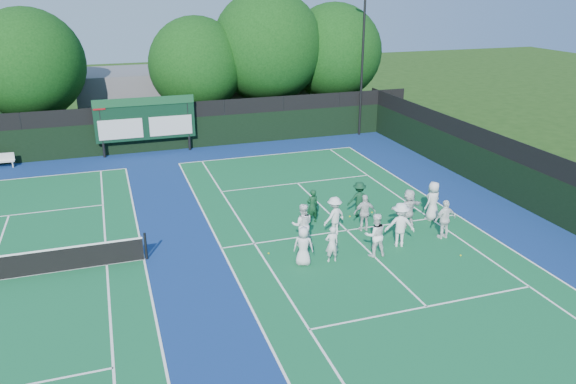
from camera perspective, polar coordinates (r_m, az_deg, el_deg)
name	(u,v)px	position (r m, az deg, el deg)	size (l,w,h in m)	color
ground	(357,240)	(23.46, 6.99, -4.87)	(120.00, 120.00, 0.00)	#1C3B10
court_apron	(209,250)	(22.66, -8.07, -5.87)	(34.00, 32.00, 0.01)	navy
near_court	(347,230)	(24.28, 6.00, -3.90)	(11.05, 23.85, 0.01)	#135C33
back_fence	(162,130)	(36.27, -12.67, 6.20)	(34.00, 0.08, 3.00)	black
divider_fence_right	(524,179)	(28.53, 22.83, 1.22)	(0.08, 32.00, 3.00)	black
scoreboard	(145,119)	(35.59, -14.32, 7.18)	(6.00, 0.21, 3.55)	black
clubhouse	(202,93)	(44.41, -8.73, 9.87)	(18.00, 6.00, 4.00)	slate
light_pole_right	(363,42)	(38.81, 7.65, 14.84)	(1.20, 0.30, 10.12)	black
bench	(2,160)	(36.19, -27.04, 2.91)	(1.33, 0.38, 0.84)	silver
tree_b	(32,67)	(39.15, -24.61, 11.50)	(6.87, 6.87, 8.72)	black
tree_c	(199,67)	(39.54, -9.08, 12.44)	(6.43, 6.43, 8.02)	black
tree_d	(270,49)	(40.56, -1.89, 14.30)	(7.74, 7.74, 9.71)	black
tree_e	(335,54)	(42.31, 4.82, 13.80)	(6.93, 6.93, 8.78)	black
tennis_ball_0	(269,253)	(22.13, -1.99, -6.25)	(0.07, 0.07, 0.07)	gold
tennis_ball_1	(372,212)	(26.23, 8.52, -2.06)	(0.07, 0.07, 0.07)	gold
tennis_ball_2	(461,255)	(22.97, 17.13, -6.17)	(0.07, 0.07, 0.07)	gold
tennis_ball_3	(304,243)	(22.93, 1.65, -5.24)	(0.07, 0.07, 0.07)	gold
tennis_ball_4	(350,216)	(25.65, 6.30, -2.49)	(0.07, 0.07, 0.07)	gold
player_front_0	(303,246)	(21.03, 1.57, -5.52)	(0.75, 0.49, 1.53)	silver
player_front_1	(332,244)	(21.33, 4.49, -5.31)	(0.53, 0.35, 1.45)	silver
player_front_2	(375,235)	(21.91, 8.85, -4.33)	(0.86, 0.67, 1.76)	white
player_front_3	(400,225)	(22.87, 11.32, -3.28)	(1.19, 0.69, 1.85)	white
player_front_4	(445,219)	(24.02, 15.66, -2.69)	(0.99, 0.41, 1.69)	white
player_back_0	(302,225)	(22.48, 1.47, -3.36)	(0.87, 0.68, 1.80)	white
player_back_1	(334,216)	(23.51, 4.73, -2.46)	(1.10, 0.63, 1.70)	silver
player_back_2	(365,213)	(24.07, 7.80, -2.11)	(0.96, 0.40, 1.63)	silver
player_back_3	(408,208)	(24.77, 12.13, -1.61)	(1.60, 0.51, 1.72)	silver
player_back_4	(433,201)	(25.77, 14.51, -0.88)	(0.87, 0.57, 1.78)	silver
coach_left	(312,206)	(24.68, 2.49, -1.45)	(0.57, 0.37, 1.55)	#0F391E
coach_right	(359,199)	(25.54, 7.23, -0.72)	(1.06, 0.61, 1.64)	#0E351F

